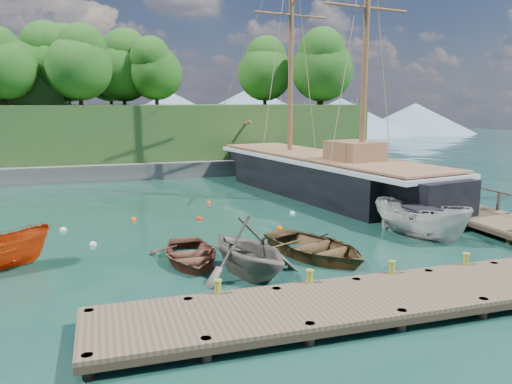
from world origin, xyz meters
TOP-DOWN VIEW (x-y plane):
  - ground at (0.00, 0.00)m, footprint 160.00×160.00m
  - dock_near at (2.00, -6.50)m, footprint 20.00×3.20m
  - dock_east at (11.50, 7.00)m, footprint 3.20×24.00m
  - bollard_0 at (-4.00, -5.10)m, footprint 0.26×0.26m
  - bollard_1 at (-1.00, -5.10)m, footprint 0.26×0.26m
  - bollard_2 at (2.00, -5.10)m, footprint 0.26×0.26m
  - bollard_3 at (5.00, -5.10)m, footprint 0.26×0.26m
  - rowboat_0 at (-3.97, -0.04)m, footprint 3.22×4.40m
  - rowboat_1 at (-2.19, -2.20)m, footprint 4.86×5.26m
  - rowboat_2 at (1.07, -0.94)m, footprint 5.23×6.12m
  - cabin_boat_white at (7.00, 0.34)m, footprint 3.56×5.41m
  - schooner at (7.17, 11.75)m, footprint 9.02×28.44m
  - mooring_buoy_0 at (-7.70, 3.59)m, footprint 0.33×0.33m
  - mooring_buoy_1 at (-2.23, 7.02)m, footprint 0.36×0.36m
  - mooring_buoy_2 at (1.20, 3.74)m, footprint 0.37×0.37m
  - mooring_buoy_3 at (3.12, 6.83)m, footprint 0.31×0.31m
  - mooring_buoy_4 at (-5.63, 7.90)m, footprint 0.34×0.34m
  - mooring_buoy_5 at (-0.83, 11.15)m, footprint 0.30×0.30m
  - mooring_buoy_6 at (-9.13, 6.69)m, footprint 0.35×0.35m
  - headland at (-12.88, 31.36)m, footprint 51.00×19.31m
  - distant_ridge at (4.30, 70.00)m, footprint 117.00×40.00m

SIDE VIEW (x-z plane):
  - ground at x=0.00m, z-range 0.00..0.00m
  - bollard_0 at x=-4.00m, z-range -0.23..0.23m
  - bollard_1 at x=-1.00m, z-range -0.23..0.23m
  - bollard_2 at x=2.00m, z-range -0.23..0.23m
  - bollard_3 at x=5.00m, z-range -0.23..0.23m
  - rowboat_0 at x=-3.97m, z-range -0.44..0.44m
  - rowboat_1 at x=-2.19m, z-range -1.15..1.15m
  - rowboat_2 at x=1.07m, z-range -0.54..0.54m
  - cabin_boat_white at x=7.00m, z-range -0.98..0.98m
  - mooring_buoy_0 at x=-7.70m, z-range -0.16..0.16m
  - mooring_buoy_1 at x=-2.23m, z-range -0.18..0.18m
  - mooring_buoy_2 at x=1.20m, z-range -0.18..0.18m
  - mooring_buoy_3 at x=3.12m, z-range -0.16..0.16m
  - mooring_buoy_4 at x=-5.63m, z-range -0.17..0.17m
  - mooring_buoy_5 at x=-0.83m, z-range -0.15..0.15m
  - mooring_buoy_6 at x=-9.13m, z-range -0.17..0.17m
  - dock_near at x=2.00m, z-range -0.12..0.98m
  - dock_east at x=11.50m, z-range -0.12..0.98m
  - schooner at x=7.17m, z-range -9.41..11.76m
  - distant_ridge at x=4.30m, z-range -0.65..9.35m
  - headland at x=-12.88m, z-range -0.91..11.99m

